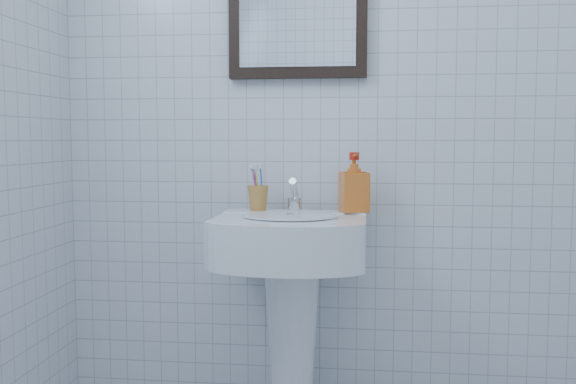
# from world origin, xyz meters

# --- Properties ---
(wall_back) EXTENTS (2.20, 0.02, 2.50)m
(wall_back) POSITION_xyz_m (0.00, 1.20, 1.25)
(wall_back) COLOR silver
(wall_back) RESTS_ON ground
(washbasin) EXTENTS (0.50, 0.37, 0.77)m
(washbasin) POSITION_xyz_m (-0.22, 0.98, 0.52)
(washbasin) COLOR white
(washbasin) RESTS_ON ground
(faucet) EXTENTS (0.05, 0.11, 0.12)m
(faucet) POSITION_xyz_m (-0.22, 1.07, 0.81)
(faucet) COLOR silver
(faucet) RESTS_ON washbasin
(toothbrush_cup) EXTENTS (0.08, 0.08, 0.09)m
(toothbrush_cup) POSITION_xyz_m (-0.35, 1.09, 0.81)
(toothbrush_cup) COLOR #C08135
(toothbrush_cup) RESTS_ON washbasin
(soap_dispenser) EXTENTS (0.12, 0.12, 0.21)m
(soap_dispenser) POSITION_xyz_m (-0.01, 1.09, 0.87)
(soap_dispenser) COLOR #E24E16
(soap_dispenser) RESTS_ON washbasin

